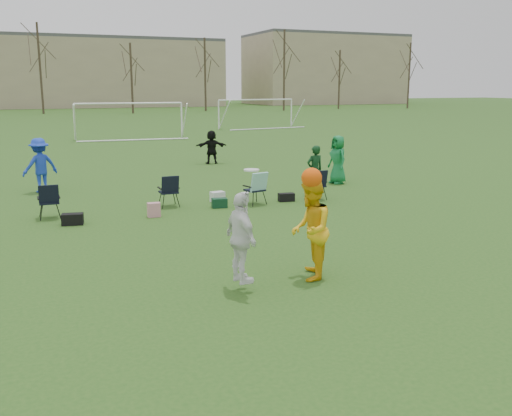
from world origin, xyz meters
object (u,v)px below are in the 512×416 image
fielder_green_far (338,160)px  fielder_black (212,147)px  goal_mid (129,110)px  goal_right (256,105)px  center_contest (290,231)px  fielder_blue (40,165)px

fielder_green_far → fielder_black: size_ratio=1.15×
goal_mid → goal_right: size_ratio=1.01×
fielder_green_far → goal_mid: (-3.75, 21.78, 1.03)m
center_contest → goal_right: size_ratio=0.31×
fielder_blue → fielder_green_far: (10.33, -2.35, -0.03)m
fielder_blue → goal_right: size_ratio=0.25×
fielder_black → goal_mid: bearing=-76.4°
fielder_green_far → goal_mid: size_ratio=0.24×
center_contest → goal_mid: bearing=85.0°
fielder_black → goal_right: (10.86, 20.69, 1.14)m
fielder_blue → goal_right: 31.51m
goal_mid → goal_right: same height
goal_mid → fielder_black: bearing=-81.6°
center_contest → goal_mid: size_ratio=0.30×
fielder_green_far → fielder_black: 7.56m
fielder_green_far → goal_right: (8.25, 27.78, 1.03)m
fielder_green_far → fielder_black: (-2.61, 7.09, -0.12)m
fielder_blue → center_contest: size_ratio=0.82×
fielder_black → goal_right: goal_right is taller
fielder_black → center_contest: 16.78m
fielder_green_far → fielder_blue: bearing=-108.6°
fielder_green_far → fielder_black: bearing=-165.6°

